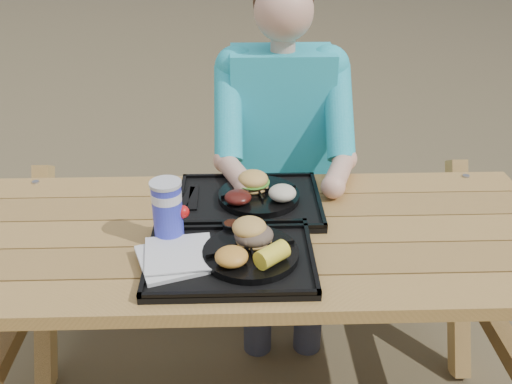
{
  "coord_description": "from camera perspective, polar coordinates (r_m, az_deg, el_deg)",
  "views": [
    {
      "loc": [
        -0.04,
        -1.43,
        1.64
      ],
      "look_at": [
        0.0,
        0.0,
        0.88
      ],
      "focal_mm": 40.0,
      "sensor_mm": 36.0,
      "label": 1
    }
  ],
  "objects": [
    {
      "name": "picnic_table",
      "position": [
        1.92,
        0.0,
        -13.45
      ],
      "size": [
        1.8,
        1.49,
        0.75
      ],
      "primitive_type": null,
      "color": "#999999",
      "rests_on": "ground"
    },
    {
      "name": "tray_near",
      "position": [
        1.55,
        -2.58,
        -6.7
      ],
      "size": [
        0.45,
        0.35,
        0.02
      ],
      "primitive_type": "cube",
      "color": "black",
      "rests_on": "picnic_table"
    },
    {
      "name": "tray_far",
      "position": [
        1.82,
        -0.65,
        -1.1
      ],
      "size": [
        0.45,
        0.35,
        0.02
      ],
      "primitive_type": "cube",
      "color": "black",
      "rests_on": "picnic_table"
    },
    {
      "name": "plate_near",
      "position": [
        1.54,
        -0.53,
        -6.16
      ],
      "size": [
        0.26,
        0.26,
        0.02
      ],
      "primitive_type": "cylinder",
      "color": "black",
      "rests_on": "tray_near"
    },
    {
      "name": "plate_far",
      "position": [
        1.82,
        0.29,
        -0.38
      ],
      "size": [
        0.26,
        0.26,
        0.02
      ],
      "primitive_type": "cylinder",
      "color": "black",
      "rests_on": "tray_far"
    },
    {
      "name": "napkin_stack",
      "position": [
        1.54,
        -8.13,
        -6.49
      ],
      "size": [
        0.23,
        0.23,
        0.02
      ],
      "primitive_type": "cube",
      "rotation": [
        0.0,
        0.0,
        0.33
      ],
      "color": "silver",
      "rests_on": "tray_near"
    },
    {
      "name": "soda_cup",
      "position": [
        1.6,
        -8.82,
        -2.0
      ],
      "size": [
        0.08,
        0.08,
        0.17
      ],
      "primitive_type": "cylinder",
      "color": "#1922C2",
      "rests_on": "tray_near"
    },
    {
      "name": "condiment_bbq",
      "position": [
        1.64,
        -2.43,
        -3.57
      ],
      "size": [
        0.05,
        0.05,
        0.03
      ],
      "primitive_type": "cylinder",
      "color": "black",
      "rests_on": "tray_near"
    },
    {
      "name": "condiment_mustard",
      "position": [
        1.64,
        -0.64,
        -3.6
      ],
      "size": [
        0.05,
        0.05,
        0.03
      ],
      "primitive_type": "cylinder",
      "color": "gold",
      "rests_on": "tray_near"
    },
    {
      "name": "sandwich",
      "position": [
        1.54,
        -0.22,
        -3.36
      ],
      "size": [
        0.1,
        0.1,
        0.1
      ],
      "primitive_type": null,
      "color": "gold",
      "rests_on": "plate_near"
    },
    {
      "name": "mac_cheese",
      "position": [
        1.47,
        -2.46,
        -6.47
      ],
      "size": [
        0.09,
        0.09,
        0.04
      ],
      "primitive_type": "ellipsoid",
      "color": "gold",
      "rests_on": "plate_near"
    },
    {
      "name": "corn_cob",
      "position": [
        1.47,
        1.6,
        -6.29
      ],
      "size": [
        0.12,
        0.12,
        0.05
      ],
      "primitive_type": null,
      "rotation": [
        0.0,
        0.0,
        0.73
      ],
      "color": "yellow",
      "rests_on": "plate_near"
    },
    {
      "name": "cutlery_far",
      "position": [
        1.83,
        -6.27,
        -0.54
      ],
      "size": [
        0.03,
        0.16,
        0.01
      ],
      "primitive_type": "cube",
      "rotation": [
        0.0,
        0.0,
        0.01
      ],
      "color": "black",
      "rests_on": "tray_far"
    },
    {
      "name": "burger",
      "position": [
        1.82,
        -0.3,
        1.64
      ],
      "size": [
        0.1,
        0.1,
        0.09
      ],
      "primitive_type": null,
      "color": "gold",
      "rests_on": "plate_far"
    },
    {
      "name": "baked_beans",
      "position": [
        1.75,
        -1.81,
        -0.54
      ],
      "size": [
        0.08,
        0.08,
        0.04
      ],
      "primitive_type": "ellipsoid",
      "color": "#43110D",
      "rests_on": "plate_far"
    },
    {
      "name": "potato_salad",
      "position": [
        1.76,
        2.65,
        -0.09
      ],
      "size": [
        0.09,
        0.09,
        0.05
      ],
      "primitive_type": "ellipsoid",
      "color": "beige",
      "rests_on": "plate_far"
    },
    {
      "name": "diner",
      "position": [
        2.28,
        2.43,
        1.91
      ],
      "size": [
        0.48,
        0.84,
        1.28
      ],
      "primitive_type": null,
      "color": "#16769B",
      "rests_on": "ground"
    }
  ]
}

